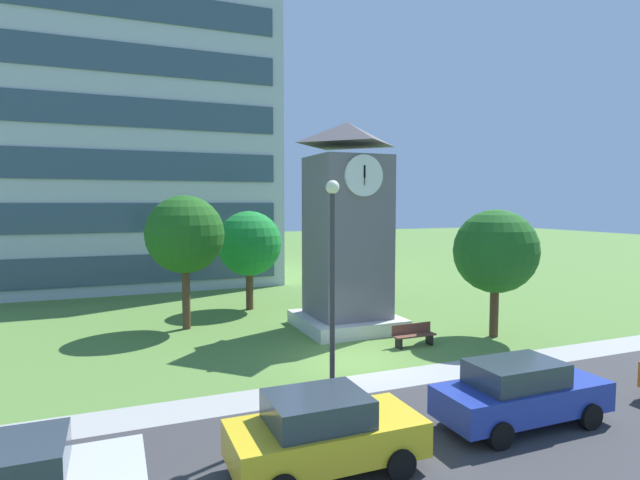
% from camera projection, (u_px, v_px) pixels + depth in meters
% --- Properties ---
extents(ground_plane, '(160.00, 160.00, 0.00)m').
position_uv_depth(ground_plane, '(354.00, 361.00, 18.45)').
color(ground_plane, '#567F38').
extents(street_asphalt, '(120.00, 7.20, 0.01)m').
position_uv_depth(street_asphalt, '(473.00, 439.00, 12.34)').
color(street_asphalt, '#38383A').
rests_on(street_asphalt, ground).
extents(kerb_strip, '(120.00, 1.60, 0.01)m').
position_uv_depth(kerb_strip, '(384.00, 380.00, 16.41)').
color(kerb_strip, '#9E9E99').
rests_on(kerb_strip, ground).
extents(office_building, '(19.72, 13.23, 19.20)m').
position_uv_depth(office_building, '(127.00, 149.00, 37.01)').
color(office_building, '#B7BCC6').
rests_on(office_building, ground).
extents(clock_tower, '(4.29, 4.29, 9.29)m').
position_uv_depth(clock_tower, '(347.00, 238.00, 22.99)').
color(clock_tower, slate).
rests_on(clock_tower, ground).
extents(park_bench, '(1.81, 0.51, 0.88)m').
position_uv_depth(park_bench, '(413.00, 335.00, 20.33)').
color(park_bench, brown).
rests_on(park_bench, ground).
extents(street_lamp, '(0.36, 0.36, 6.31)m').
position_uv_depth(street_lamp, '(332.00, 273.00, 13.40)').
color(street_lamp, '#333338').
rests_on(street_lamp, ground).
extents(tree_by_building, '(3.46, 3.46, 5.29)m').
position_uv_depth(tree_by_building, '(249.00, 244.00, 27.15)').
color(tree_by_building, '#513823').
rests_on(tree_by_building, ground).
extents(tree_streetside, '(3.55, 3.55, 5.45)m').
position_uv_depth(tree_streetside, '(496.00, 251.00, 21.56)').
color(tree_streetside, '#513823').
rests_on(tree_streetside, ground).
extents(tree_near_tower, '(3.51, 3.51, 6.06)m').
position_uv_depth(tree_near_tower, '(185.00, 235.00, 22.85)').
color(tree_near_tower, '#513823').
rests_on(tree_near_tower, ground).
extents(parked_car_yellow, '(4.14, 2.05, 1.69)m').
position_uv_depth(parked_car_yellow, '(324.00, 432.00, 10.82)').
color(parked_car_yellow, gold).
rests_on(parked_car_yellow, ground).
extents(parked_car_blue, '(4.61, 1.92, 1.69)m').
position_uv_depth(parked_car_blue, '(520.00, 392.00, 13.06)').
color(parked_car_blue, '#23389E').
rests_on(parked_car_blue, ground).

